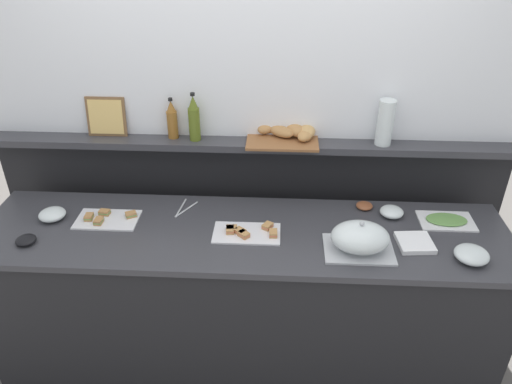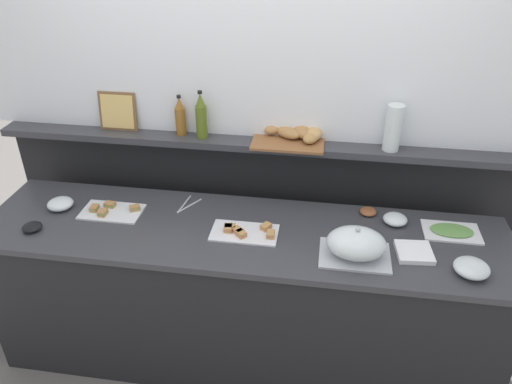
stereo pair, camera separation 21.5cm
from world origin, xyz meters
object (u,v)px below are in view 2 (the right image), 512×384
Objects in this scene: glass_bowl_large at (60,204)px; napkin_stack at (414,252)px; sandwich_platter_front at (245,232)px; condiment_bowl_teal at (368,212)px; olive_oil_bottle at (201,117)px; framed_picture at (118,111)px; glass_bowl_medium at (471,268)px; cold_cuts_platter at (452,231)px; sandwich_platter_rear at (112,211)px; glass_bowl_small at (395,220)px; vinegar_bottle_amber at (180,117)px; water_carafe at (393,128)px; serving_tongs at (186,205)px; bread_basket at (295,135)px; condiment_bowl_red at (32,227)px; serving_cloche at (356,244)px.

glass_bowl_large is 1.91m from napkin_stack.
sandwich_platter_front reaches higher than condiment_bowl_teal.
olive_oil_bottle is 1.22× the size of framed_picture.
glass_bowl_medium is 0.96× the size of napkin_stack.
condiment_bowl_teal is (-0.42, 0.12, 0.01)m from cold_cuts_platter.
glass_bowl_medium is 0.72× the size of framed_picture.
sandwich_platter_rear is 2.61× the size of glass_bowl_small.
vinegar_bottle_amber is 1.18m from water_carafe.
vinegar_bottle_amber is 0.86× the size of olive_oil_bottle.
serving_tongs is (-1.01, -0.07, -0.01)m from condiment_bowl_teal.
water_carafe reaches higher than napkin_stack.
glass_bowl_small is 0.71m from bread_basket.
glass_bowl_large is at bearing 78.38° from condiment_bowl_red.
vinegar_bottle_amber is (-1.30, 0.53, 0.41)m from napkin_stack.
condiment_bowl_red is at bearing -101.62° from glass_bowl_large.
olive_oil_bottle is at bearing 124.75° from sandwich_platter_front.
serving_tongs is 0.50m from olive_oil_bottle.
water_carafe is (1.18, -0.02, 0.02)m from vinegar_bottle_amber.
serving_tongs is 0.67× the size of olive_oil_bottle.
glass_bowl_large reaches higher than glass_bowl_small.
serving_tongs is 0.47× the size of bread_basket.
bread_basket is 1.57× the size of water_carafe.
condiment_bowl_red is (-0.34, -0.22, 0.01)m from sandwich_platter_rear.
napkin_stack is at bearing -40.20° from bread_basket.
glass_bowl_medium is 0.59× the size of olive_oil_bottle.
sandwich_platter_front is at bearing -31.12° from framed_picture.
condiment_bowl_teal is 1.54m from framed_picture.
sandwich_platter_front is 3.42× the size of condiment_bowl_red.
olive_oil_bottle is at bearing 169.27° from condiment_bowl_teal.
serving_cloche is 1.56m from framed_picture.
glass_bowl_large is at bearing -173.34° from condiment_bowl_teal.
water_carafe is at bearing -0.11° from olive_oil_bottle.
sandwich_platter_rear is 2.34× the size of glass_bowl_large.
glass_bowl_medium is at bearing -85.27° from cold_cuts_platter.
condiment_bowl_red is (-1.10, -0.13, 0.01)m from sandwich_platter_front.
glass_bowl_medium is at bearing -8.06° from sandwich_platter_front.
sandwich_platter_front is at bearing -4.66° from glass_bowl_large.
cold_cuts_platter is at bearing 8.00° from condiment_bowl_red.
napkin_stack is 1.34m from olive_oil_bottle.
sandwich_platter_rear is 1.86m from glass_bowl_medium.
water_carafe is (1.56, -0.04, 0.02)m from framed_picture.
glass_bowl_small is 1.40× the size of condiment_bowl_teal.
bread_basket is at bearing 18.04° from glass_bowl_large.
sandwich_platter_front is at bearing 176.96° from napkin_stack.
olive_oil_bottle is at bearing 27.36° from glass_bowl_large.
serving_tongs is at bearing 25.25° from condiment_bowl_red.
framed_picture is at bearing 61.62° from glass_bowl_large.
condiment_bowl_red is at bearing -154.21° from bread_basket.
bread_basket reaches higher than serving_tongs.
condiment_bowl_red is 1.95m from napkin_stack.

